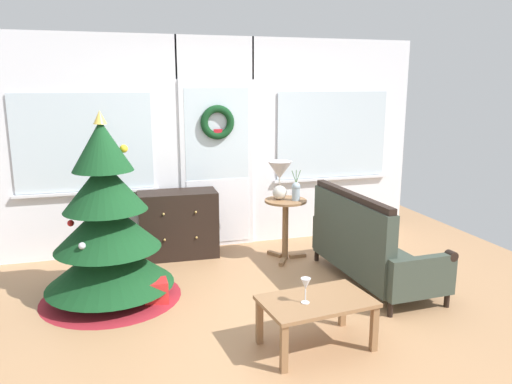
# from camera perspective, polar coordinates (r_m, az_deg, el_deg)

# --- Properties ---
(ground_plane) EXTENTS (6.76, 6.76, 0.00)m
(ground_plane) POSITION_cam_1_polar(r_m,az_deg,el_deg) (4.47, 1.44, -14.14)
(ground_plane) COLOR #AD7F56
(back_wall_with_door) EXTENTS (5.20, 0.19, 2.55)m
(back_wall_with_door) POSITION_cam_1_polar(r_m,az_deg,el_deg) (6.06, -4.61, 5.57)
(back_wall_with_door) COLOR white
(back_wall_with_door) RESTS_ON ground
(christmas_tree) EXTENTS (1.32, 1.32, 1.77)m
(christmas_tree) POSITION_cam_1_polar(r_m,az_deg,el_deg) (4.81, -16.78, -4.68)
(christmas_tree) COLOR #4C331E
(christmas_tree) RESTS_ON ground
(dresser_cabinet) EXTENTS (0.92, 0.47, 0.78)m
(dresser_cabinet) POSITION_cam_1_polar(r_m,az_deg,el_deg) (5.86, -8.96, -3.68)
(dresser_cabinet) COLOR black
(dresser_cabinet) RESTS_ON ground
(settee_sofa) EXTENTS (0.77, 1.63, 0.96)m
(settee_sofa) POSITION_cam_1_polar(r_m,az_deg,el_deg) (5.15, 12.63, -6.27)
(settee_sofa) COLOR black
(settee_sofa) RESTS_ON ground
(side_table) EXTENTS (0.50, 0.48, 0.71)m
(side_table) POSITION_cam_1_polar(r_m,az_deg,el_deg) (5.67, 3.42, -2.93)
(side_table) COLOR #8E6642
(side_table) RESTS_ON ground
(table_lamp) EXTENTS (0.28, 0.28, 0.44)m
(table_lamp) POSITION_cam_1_polar(r_m,az_deg,el_deg) (5.58, 2.76, 1.99)
(table_lamp) COLOR silver
(table_lamp) RESTS_ON side_table
(flower_vase) EXTENTS (0.11, 0.10, 0.35)m
(flower_vase) POSITION_cam_1_polar(r_m,az_deg,el_deg) (5.57, 4.64, 0.20)
(flower_vase) COLOR #99ADBC
(flower_vase) RESTS_ON side_table
(coffee_table) EXTENTS (0.89, 0.61, 0.39)m
(coffee_table) POSITION_cam_1_polar(r_m,az_deg,el_deg) (3.89, 7.00, -12.98)
(coffee_table) COLOR #8E6642
(coffee_table) RESTS_ON ground
(wine_glass) EXTENTS (0.08, 0.08, 0.20)m
(wine_glass) POSITION_cam_1_polar(r_m,az_deg,el_deg) (3.75, 5.75, -10.65)
(wine_glass) COLOR silver
(wine_glass) RESTS_ON coffee_table
(gift_box) EXTENTS (0.22, 0.20, 0.22)m
(gift_box) POSITION_cam_1_polar(r_m,az_deg,el_deg) (4.77, -11.51, -11.22)
(gift_box) COLOR red
(gift_box) RESTS_ON ground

